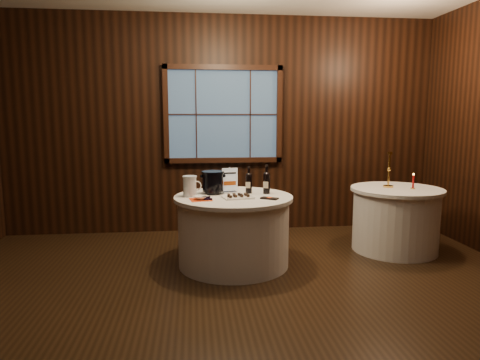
{
  "coord_description": "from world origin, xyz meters",
  "views": [
    {
      "loc": [
        -0.43,
        -3.52,
        1.61
      ],
      "look_at": [
        0.06,
        0.9,
        0.96
      ],
      "focal_mm": 32.0,
      "sensor_mm": 36.0,
      "label": 1
    }
  ],
  "objects": [
    {
      "name": "grape_bunch",
      "position": [
        -0.29,
        0.8,
        0.79
      ],
      "size": [
        0.18,
        0.1,
        0.04
      ],
      "rotation": [
        0.0,
        0.0,
        -0.36
      ],
      "color": "black",
      "rests_on": "main_table"
    },
    {
      "name": "chocolate_box",
      "position": [
        0.35,
        0.78,
        0.78
      ],
      "size": [
        0.2,
        0.17,
        0.01
      ],
      "primitive_type": "cube",
      "rotation": [
        0.0,
        0.0,
        -0.59
      ],
      "color": "black",
      "rests_on": "main_table"
    },
    {
      "name": "port_bottle_right",
      "position": [
        0.38,
        1.1,
        0.91
      ],
      "size": [
        0.08,
        0.09,
        0.32
      ],
      "rotation": [
        0.0,
        0.0,
        -0.41
      ],
      "color": "black",
      "rests_on": "main_table"
    },
    {
      "name": "ground",
      "position": [
        0.0,
        0.0,
        0.0
      ],
      "size": [
        6.0,
        6.0,
        0.0
      ],
      "primitive_type": "plane",
      "color": "black",
      "rests_on": "ground"
    },
    {
      "name": "glass_pitcher",
      "position": [
        -0.46,
        1.03,
        0.88
      ],
      "size": [
        0.2,
        0.15,
        0.22
      ],
      "rotation": [
        0.0,
        0.0,
        -0.13
      ],
      "color": "white",
      "rests_on": "main_table"
    },
    {
      "name": "brass_candlestick",
      "position": [
        1.92,
        1.37,
        0.93
      ],
      "size": [
        0.12,
        0.12,
        0.43
      ],
      "color": "gold",
      "rests_on": "side_table"
    },
    {
      "name": "ice_bucket",
      "position": [
        -0.21,
        1.15,
        0.9
      ],
      "size": [
        0.25,
        0.25,
        0.25
      ],
      "color": "black",
      "rests_on": "main_table"
    },
    {
      "name": "back_wall",
      "position": [
        0.0,
        2.48,
        1.54
      ],
      "size": [
        6.0,
        0.1,
        3.0
      ],
      "color": "black",
      "rests_on": "ground"
    },
    {
      "name": "side_table",
      "position": [
        2.0,
        1.3,
        0.39
      ],
      "size": [
        1.08,
        1.08,
        0.77
      ],
      "color": "silver",
      "rests_on": "ground"
    },
    {
      "name": "chocolate_plate",
      "position": [
        0.03,
        0.86,
        0.79
      ],
      "size": [
        0.35,
        0.27,
        0.04
      ],
      "rotation": [
        0.0,
        0.0,
        0.21
      ],
      "color": "white",
      "rests_on": "main_table"
    },
    {
      "name": "sign_stand",
      "position": [
        -0.03,
        1.19,
        0.87
      ],
      "size": [
        0.18,
        0.12,
        0.29
      ],
      "rotation": [
        0.0,
        0.0,
        0.22
      ],
      "color": "silver",
      "rests_on": "main_table"
    },
    {
      "name": "cracker_bowl",
      "position": [
        -0.36,
        0.82,
        0.79
      ],
      "size": [
        0.19,
        0.19,
        0.04
      ],
      "primitive_type": "imported",
      "rotation": [
        0.0,
        0.0,
        -0.34
      ],
      "color": "white",
      "rests_on": "orange_napkin"
    },
    {
      "name": "red_candle",
      "position": [
        2.15,
        1.21,
        0.84
      ],
      "size": [
        0.05,
        0.05,
        0.19
      ],
      "color": "gold",
      "rests_on": "side_table"
    },
    {
      "name": "port_bottle_left",
      "position": [
        0.19,
        1.15,
        0.9
      ],
      "size": [
        0.07,
        0.08,
        0.3
      ],
      "rotation": [
        0.0,
        0.0,
        -0.39
      ],
      "color": "black",
      "rests_on": "main_table"
    },
    {
      "name": "main_table",
      "position": [
        0.0,
        1.0,
        0.39
      ],
      "size": [
        1.28,
        1.28,
        0.77
      ],
      "color": "silver",
      "rests_on": "ground"
    },
    {
      "name": "orange_napkin",
      "position": [
        -0.36,
        0.82,
        0.77
      ],
      "size": [
        0.25,
        0.25,
        0.0
      ],
      "primitive_type": "cube",
      "rotation": [
        0.0,
        0.0,
        0.17
      ],
      "color": "#EB4213",
      "rests_on": "main_table"
    }
  ]
}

